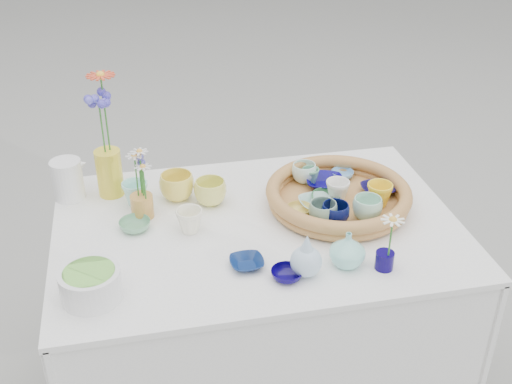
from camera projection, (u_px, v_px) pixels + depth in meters
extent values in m
imported|color=#05005D|center=(324.00, 182.00, 2.18)|extent=(0.15, 0.15, 0.03)
imported|color=#100C3E|center=(377.00, 190.00, 2.14)|extent=(0.11, 0.11, 0.03)
imported|color=yellow|center=(379.00, 195.00, 2.06)|extent=(0.09, 0.09, 0.08)
imported|color=#3D814E|center=(326.00, 198.00, 2.08)|extent=(0.12, 0.12, 0.03)
imported|color=gray|center=(323.00, 213.00, 1.97)|extent=(0.10, 0.10, 0.07)
imported|color=#A0CDC4|center=(316.00, 203.00, 2.06)|extent=(0.11, 0.11, 0.03)
imported|color=#CFF6E7|center=(304.00, 173.00, 2.20)|extent=(0.09, 0.09, 0.07)
imported|color=white|center=(337.00, 191.00, 2.08)|extent=(0.09, 0.09, 0.07)
imported|color=#71A8D8|center=(342.00, 174.00, 2.23)|extent=(0.10, 0.10, 0.02)
imported|color=#070E41|center=(335.00, 214.00, 1.97)|extent=(0.10, 0.10, 0.07)
imported|color=#D6B651|center=(299.00, 210.00, 2.02)|extent=(0.10, 0.10, 0.03)
imported|color=#A4DCC0|center=(367.00, 208.00, 1.99)|extent=(0.10, 0.10, 0.07)
imported|color=#66AA7F|center=(310.00, 176.00, 2.19)|extent=(0.07, 0.07, 0.06)
imported|color=#EED451|center=(177.00, 187.00, 2.13)|extent=(0.15, 0.15, 0.09)
imported|color=#E0DE64|center=(210.00, 192.00, 2.10)|extent=(0.12, 0.12, 0.08)
imported|color=#66A479|center=(135.00, 225.00, 1.98)|extent=(0.12, 0.12, 0.03)
imported|color=white|center=(190.00, 221.00, 1.96)|extent=(0.10, 0.10, 0.08)
imported|color=navy|center=(247.00, 263.00, 1.82)|extent=(0.10, 0.10, 0.02)
imported|color=#A6EDDD|center=(135.00, 193.00, 2.10)|extent=(0.10, 0.10, 0.08)
imported|color=#08004A|center=(287.00, 274.00, 1.77)|extent=(0.09, 0.09, 0.03)
imported|color=#8CDDD0|center=(348.00, 249.00, 1.80)|extent=(0.13, 0.13, 0.11)
cylinder|color=#0A0245|center=(384.00, 260.00, 1.80)|extent=(0.06, 0.06, 0.05)
cylinder|color=yellow|center=(109.00, 173.00, 2.14)|extent=(0.10, 0.10, 0.16)
cylinder|color=gold|center=(142.00, 206.00, 2.03)|extent=(0.08, 0.08, 0.08)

